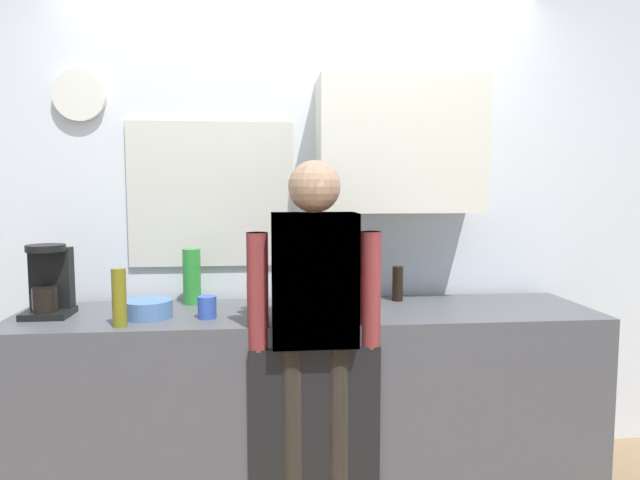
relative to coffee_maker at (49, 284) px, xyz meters
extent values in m
cube|color=#4C4C51|center=(1.19, -0.02, -0.60)|extent=(2.74, 0.64, 0.90)
cube|color=black|center=(1.19, -0.35, -0.64)|extent=(0.56, 0.02, 0.81)
cube|color=silver|center=(1.19, 0.41, 0.26)|extent=(4.34, 0.10, 2.60)
cube|color=beige|center=(0.71, 0.35, 0.40)|extent=(0.86, 0.02, 0.76)
cube|color=#8CA5C6|center=(0.71, 0.35, 0.40)|extent=(0.80, 0.02, 0.70)
cube|color=silver|center=(1.68, 0.20, 0.65)|extent=(0.84, 0.32, 0.68)
cylinder|color=silver|center=(0.06, 0.34, 0.90)|extent=(0.26, 0.03, 0.26)
cube|color=black|center=(0.00, -0.03, -0.13)|extent=(0.20, 0.20, 0.03)
cube|color=black|center=(0.00, 0.03, 0.02)|extent=(0.18, 0.08, 0.28)
cylinder|color=black|center=(0.00, -0.06, -0.06)|extent=(0.11, 0.11, 0.11)
cylinder|color=black|center=(0.00, -0.03, 0.17)|extent=(0.17, 0.17, 0.03)
cylinder|color=black|center=(1.67, 0.16, -0.06)|extent=(0.06, 0.06, 0.18)
cylinder|color=#195923|center=(0.96, -0.16, 0.00)|extent=(0.07, 0.07, 0.30)
cylinder|color=maroon|center=(1.12, 0.00, -0.04)|extent=(0.06, 0.06, 0.22)
cylinder|color=olive|center=(0.37, -0.25, -0.02)|extent=(0.06, 0.06, 0.25)
cylinder|color=brown|center=(1.39, -0.22, -0.03)|extent=(0.06, 0.06, 0.23)
cylinder|color=#2D8C33|center=(0.62, 0.19, -0.01)|extent=(0.09, 0.09, 0.28)
cylinder|color=#B26647|center=(-0.05, 0.19, -0.10)|extent=(0.08, 0.08, 0.09)
cylinder|color=#3351B2|center=(0.73, -0.13, -0.10)|extent=(0.08, 0.08, 0.10)
cylinder|color=white|center=(1.49, -0.04, -0.10)|extent=(0.08, 0.08, 0.09)
cylinder|color=#4C72A5|center=(0.46, -0.09, -0.11)|extent=(0.22, 0.22, 0.08)
cylinder|color=yellow|center=(0.93, 0.00, -0.07)|extent=(0.06, 0.06, 0.15)
cone|color=white|center=(0.93, 0.00, 0.02)|extent=(0.02, 0.02, 0.03)
cylinder|color=black|center=(1.09, -0.32, -0.63)|extent=(0.12, 0.12, 0.82)
cylinder|color=black|center=(1.29, -0.32, -0.63)|extent=(0.12, 0.12, 0.82)
cube|color=white|center=(1.19, -0.32, 0.06)|extent=(0.36, 0.20, 0.56)
sphere|color=beige|center=(1.19, -0.32, 0.45)|extent=(0.22, 0.22, 0.22)
cylinder|color=white|center=(0.95, -0.32, 0.01)|extent=(0.09, 0.09, 0.50)
cylinder|color=white|center=(1.43, -0.32, 0.01)|extent=(0.09, 0.09, 0.50)
cylinder|color=brown|center=(1.09, -0.32, -0.63)|extent=(0.12, 0.12, 0.82)
cylinder|color=brown|center=(1.29, -0.32, -0.63)|extent=(0.12, 0.12, 0.82)
cube|color=#D85959|center=(1.19, -0.32, 0.06)|extent=(0.36, 0.20, 0.56)
sphere|color=beige|center=(1.19, -0.32, 0.45)|extent=(0.22, 0.22, 0.22)
cylinder|color=#D85959|center=(0.95, -0.32, 0.01)|extent=(0.09, 0.09, 0.50)
cylinder|color=#D85959|center=(1.43, -0.32, 0.01)|extent=(0.09, 0.09, 0.50)
camera|label=1|loc=(0.98, -2.68, 0.45)|focal=31.86mm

